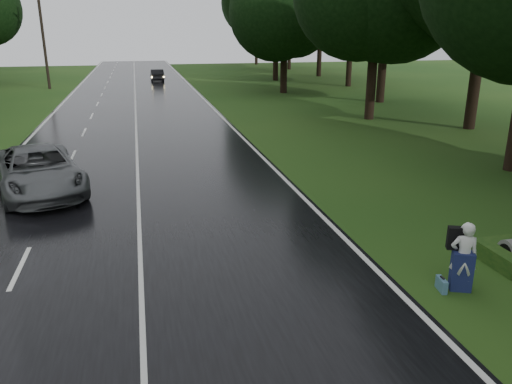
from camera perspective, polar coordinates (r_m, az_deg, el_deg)
ground at (r=12.05m, az=-12.97°, el=-11.30°), size 160.00×160.00×0.00m
road at (r=31.09m, az=-13.55°, el=6.88°), size 12.00×140.00×0.04m
lane_center at (r=31.09m, az=-13.55°, el=6.92°), size 0.12×140.00×0.01m
grey_car at (r=20.03m, az=-23.62°, el=2.27°), size 4.35×6.54×1.67m
far_car at (r=60.97m, az=-11.26°, el=12.99°), size 1.48×4.08×1.34m
hitchhiker at (r=12.54m, az=22.56°, el=-7.06°), size 0.73×0.70×1.70m
suitcase at (r=12.59m, az=20.46°, el=-9.90°), size 0.20×0.45×0.31m
utility_pole_far at (r=56.24m, az=-22.53°, el=10.85°), size 1.80×0.28×9.95m
tree_right_c at (r=24.35m, az=27.14°, el=2.26°), size 9.17×9.17×14.33m
tree_right_d at (r=35.15m, az=12.77°, el=8.16°), size 9.23×9.23×14.42m
tree_right_e at (r=48.94m, az=3.15°, el=11.28°), size 7.67×7.67×11.98m
tree_right_f at (r=61.00m, az=2.23°, el=12.65°), size 10.75×10.75×16.80m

